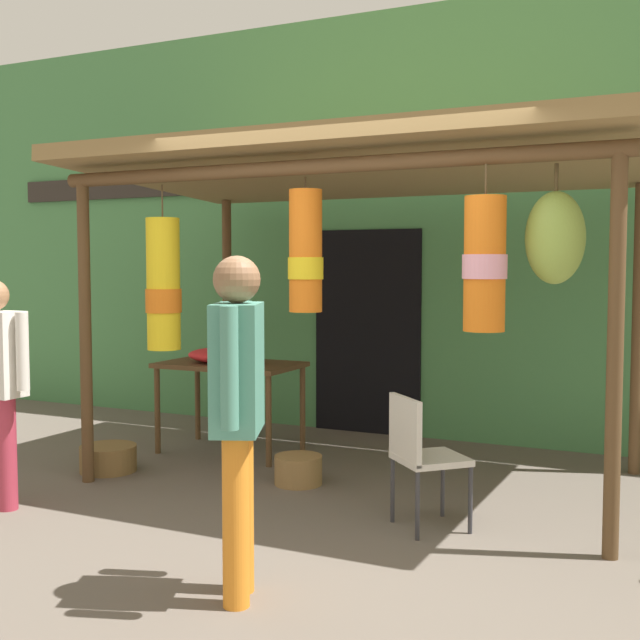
% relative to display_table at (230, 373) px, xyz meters
% --- Properties ---
extents(ground_plane, '(30.00, 30.00, 0.00)m').
position_rel_display_table_xyz_m(ground_plane, '(1.62, -1.35, -0.71)').
color(ground_plane, '#60564C').
extents(shop_facade, '(11.58, 0.29, 4.08)m').
position_rel_display_table_xyz_m(shop_facade, '(1.62, 1.41, 1.33)').
color(shop_facade, '#47844C').
rests_on(shop_facade, ground_plane).
extents(market_stall_canopy, '(4.27, 2.53, 2.53)m').
position_rel_display_table_xyz_m(market_stall_canopy, '(1.44, -0.41, 1.54)').
color(market_stall_canopy, brown).
rests_on(market_stall_canopy, ground_plane).
extents(display_table, '(1.21, 0.73, 0.80)m').
position_rel_display_table_xyz_m(display_table, '(0.00, 0.00, 0.00)').
color(display_table, brown).
rests_on(display_table, ground_plane).
extents(flower_heap_on_table, '(0.67, 0.47, 0.13)m').
position_rel_display_table_xyz_m(flower_heap_on_table, '(-0.03, -0.05, 0.16)').
color(flower_heap_on_table, red).
rests_on(flower_heap_on_table, display_table).
extents(folding_chair, '(0.57, 0.57, 0.84)m').
position_rel_display_table_xyz_m(folding_chair, '(2.16, -1.27, -0.20)').
color(folding_chair, beige).
rests_on(folding_chair, ground_plane).
extents(wicker_basket_by_table, '(0.36, 0.36, 0.22)m').
position_rel_display_table_xyz_m(wicker_basket_by_table, '(1.01, -0.68, -0.60)').
color(wicker_basket_by_table, olive).
rests_on(wicker_basket_by_table, ground_plane).
extents(wicker_basket_spare, '(0.45, 0.45, 0.21)m').
position_rel_display_table_xyz_m(wicker_basket_spare, '(-0.54, -0.98, -0.60)').
color(wicker_basket_spare, brown).
rests_on(wicker_basket_spare, ground_plane).
extents(customer_foreground, '(0.36, 0.55, 1.70)m').
position_rel_display_table_xyz_m(customer_foreground, '(1.67, -2.65, 0.30)').
color(customer_foreground, orange).
rests_on(customer_foreground, ground_plane).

